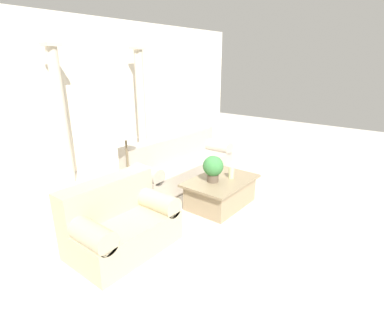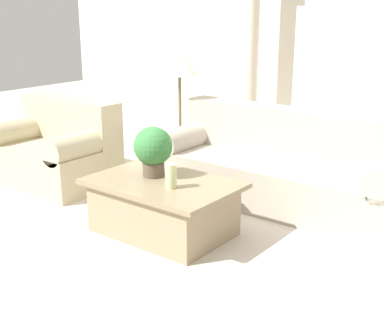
# 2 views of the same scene
# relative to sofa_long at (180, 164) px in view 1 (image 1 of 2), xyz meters

# --- Properties ---
(ground_plane) EXTENTS (16.00, 16.00, 0.00)m
(ground_plane) POSITION_rel_sofa_long_xyz_m (-0.32, -0.87, -0.35)
(ground_plane) COLOR beige
(wall_back) EXTENTS (10.00, 0.06, 3.20)m
(wall_back) POSITION_rel_sofa_long_xyz_m (-0.32, 2.16, 1.25)
(wall_back) COLOR silver
(wall_back) RESTS_ON ground_plane
(sofa_long) EXTENTS (2.46, 0.86, 0.90)m
(sofa_long) POSITION_rel_sofa_long_xyz_m (0.00, 0.00, 0.00)
(sofa_long) COLOR #ADA393
(sofa_long) RESTS_ON ground_plane
(loveseat) EXTENTS (1.32, 0.86, 0.90)m
(loveseat) POSITION_rel_sofa_long_xyz_m (-2.26, -0.92, 0.01)
(loveseat) COLOR #BBAD8B
(loveseat) RESTS_ON ground_plane
(coffee_table) EXTENTS (1.23, 0.84, 0.46)m
(coffee_table) POSITION_rel_sofa_long_xyz_m (-0.43, -1.27, -0.12)
(coffee_table) COLOR #998466
(coffee_table) RESTS_ON ground_plane
(potted_plant) EXTENTS (0.33, 0.33, 0.43)m
(potted_plant) POSITION_rel_sofa_long_xyz_m (-0.59, -1.21, 0.35)
(potted_plant) COLOR brown
(potted_plant) RESTS_ON coffee_table
(pillar_candle) EXTENTS (0.09, 0.09, 0.20)m
(pillar_candle) POSITION_rel_sofa_long_xyz_m (-0.27, -1.36, 0.21)
(pillar_candle) COLOR beige
(pillar_candle) RESTS_ON coffee_table
(floor_lamp) EXTENTS (0.37, 0.37, 1.42)m
(floor_lamp) POSITION_rel_sofa_long_xyz_m (-1.30, 0.03, 0.86)
(floor_lamp) COLOR brown
(floor_lamp) RESTS_ON ground_plane
(column_left) EXTENTS (0.28, 0.28, 2.62)m
(column_left) POSITION_rel_sofa_long_xyz_m (-1.44, 1.70, 0.98)
(column_left) COLOR beige
(column_left) RESTS_ON ground_plane
(column_right) EXTENTS (0.28, 0.28, 2.62)m
(column_right) POSITION_rel_sofa_long_xyz_m (0.58, 1.70, 0.98)
(column_right) COLOR beige
(column_right) RESTS_ON ground_plane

